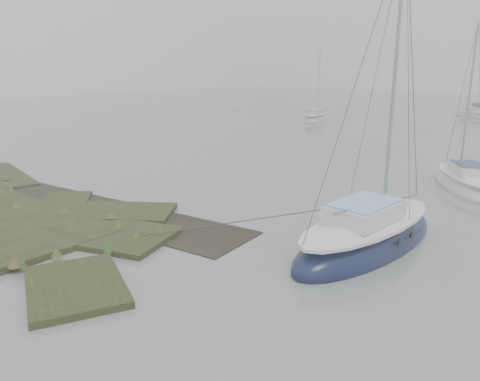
% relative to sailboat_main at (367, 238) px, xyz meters
% --- Properties ---
extents(ground, '(160.00, 160.00, 0.00)m').
position_rel_sailboat_main_xyz_m(ground, '(-5.34, 22.43, -0.34)').
color(ground, slate).
rests_on(ground, ground).
extents(sailboat_main, '(3.21, 7.91, 10.89)m').
position_rel_sailboat_main_xyz_m(sailboat_main, '(0.00, 0.00, 0.00)').
color(sailboat_main, black).
rests_on(sailboat_main, ground).
extents(sailboat_white, '(5.15, 6.23, 8.70)m').
position_rel_sailboat_main_xyz_m(sailboat_white, '(0.35, 10.52, -0.07)').
color(sailboat_white, silver).
rests_on(sailboat_white, ground).
extents(sailboat_far_a, '(3.68, 6.59, 8.85)m').
position_rel_sailboat_main_xyz_m(sailboat_far_a, '(-21.05, 31.98, -0.06)').
color(sailboat_far_a, '#ABB1B6').
rests_on(sailboat_far_a, ground).
extents(sailboat_far_c, '(5.02, 4.92, 7.47)m').
position_rel_sailboat_main_xyz_m(sailboat_far_c, '(-8.55, 47.40, -0.11)').
color(sailboat_far_c, silver).
rests_on(sailboat_far_c, ground).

